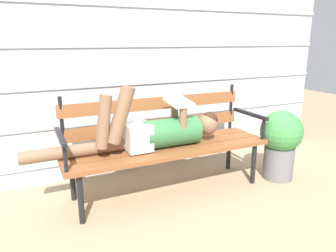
% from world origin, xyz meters
% --- Properties ---
extents(ground_plane, '(12.00, 12.00, 0.00)m').
position_xyz_m(ground_plane, '(0.00, 0.00, 0.00)').
color(ground_plane, tan).
extents(house_siding, '(4.51, 0.08, 2.16)m').
position_xyz_m(house_siding, '(0.00, 0.70, 1.08)').
color(house_siding, '#B2BCC6').
rests_on(house_siding, ground).
extents(park_bench, '(1.79, 0.52, 0.88)m').
position_xyz_m(park_bench, '(0.00, 0.12, 0.47)').
color(park_bench, brown).
rests_on(park_bench, ground).
extents(reclining_person, '(1.66, 0.26, 0.56)m').
position_xyz_m(reclining_person, '(-0.11, 0.05, 0.58)').
color(reclining_person, '#33703D').
extents(potted_plant, '(0.40, 0.40, 0.67)m').
position_xyz_m(potted_plant, '(1.09, -0.15, 0.38)').
color(potted_plant, slate).
rests_on(potted_plant, ground).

